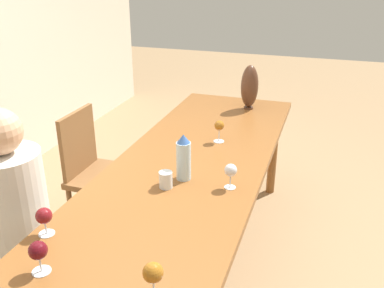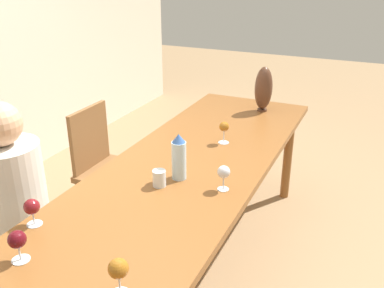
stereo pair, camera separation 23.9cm
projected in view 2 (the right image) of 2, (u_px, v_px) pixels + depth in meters
The scene contains 13 objects.
ground_plane at pixel (182, 284), 2.61m from camera, with size 14.00×14.00×0.00m, color #937551.
dining_table at pixel (180, 183), 2.33m from camera, with size 2.83×0.84×0.77m.
water_bottle at pixel (179, 157), 2.18m from camera, with size 0.08×0.08×0.25m.
water_tumbler at pixel (159, 178), 2.14m from camera, with size 0.07×0.07×0.08m.
vase at pixel (264, 89), 3.15m from camera, with size 0.13×0.13×0.34m.
wine_glass_0 at pixel (32, 208), 1.81m from camera, with size 0.07×0.07×0.12m.
wine_glass_1 at pixel (224, 128), 2.62m from camera, with size 0.07×0.07×0.14m.
wine_glass_3 at pixel (224, 173), 2.08m from camera, with size 0.06×0.06×0.13m.
wine_glass_4 at pixel (17, 240), 1.59m from camera, with size 0.07×0.07×0.13m.
wine_glass_5 at pixel (118, 270), 1.41m from camera, with size 0.07×0.07×0.14m.
chair_near at pixel (10, 232), 2.30m from camera, with size 0.44×0.44×0.89m.
chair_far at pixel (107, 165), 3.04m from camera, with size 0.44×0.44×0.89m.
person_near at pixel (16, 207), 2.20m from camera, with size 0.34×0.34×1.22m.
Camera 2 is at (-1.84, -0.91, 1.82)m, focal length 40.00 mm.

